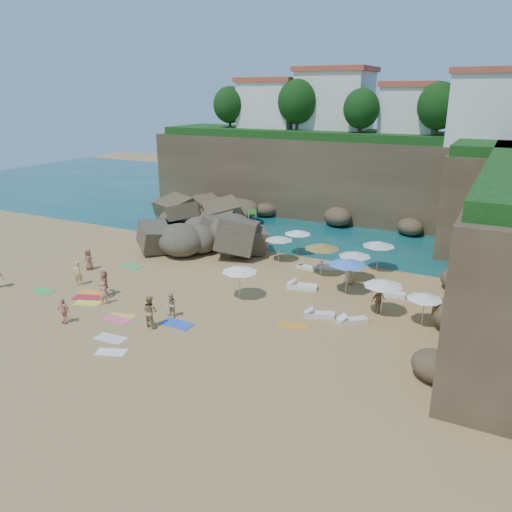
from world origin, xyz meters
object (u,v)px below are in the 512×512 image
at_px(flag_pole, 250,224).
at_px(parasol_0, 298,232).
at_px(lounger_0, 328,267).
at_px(person_stand_1, 150,311).
at_px(rock_outcrop, 209,251).
at_px(person_stand_5, 189,246).
at_px(parasol_2, 355,254).
at_px(person_stand_6, 104,293).
at_px(person_stand_0, 78,274).
at_px(parasol_1, 379,244).
at_px(person_stand_3, 378,301).
at_px(person_stand_2, 237,241).
at_px(person_stand_4, 349,271).

relative_size(flag_pole, parasol_0, 1.69).
xyz_separation_m(lounger_0, person_stand_1, (-5.62, -13.67, 0.80)).
bearing_deg(rock_outcrop, person_stand_1, -70.92).
distance_m(person_stand_1, person_stand_5, 12.86).
xyz_separation_m(parasol_0, person_stand_1, (-2.23, -15.92, -0.94)).
distance_m(parasol_2, person_stand_5, 13.49).
height_order(rock_outcrop, person_stand_6, rock_outcrop).
relative_size(parasol_2, person_stand_1, 1.20).
distance_m(person_stand_0, person_stand_5, 9.31).
distance_m(parasol_1, lounger_0, 4.09).
relative_size(person_stand_0, person_stand_6, 1.12).
height_order(person_stand_3, person_stand_5, person_stand_3).
relative_size(person_stand_0, person_stand_2, 1.15).
bearing_deg(person_stand_0, person_stand_2, 21.05).
bearing_deg(rock_outcrop, lounger_0, 2.01).
bearing_deg(flag_pole, rock_outcrop, -151.06).
xyz_separation_m(parasol_2, person_stand_5, (-13.43, -0.56, -1.15)).
bearing_deg(parasol_2, flag_pole, 163.99).
height_order(lounger_0, person_stand_4, person_stand_4).
xyz_separation_m(rock_outcrop, parasol_2, (12.62, -1.10, 1.95)).
relative_size(person_stand_2, person_stand_4, 0.79).
bearing_deg(person_stand_2, parasol_2, -155.96).
bearing_deg(lounger_0, person_stand_1, -125.54).
relative_size(rock_outcrop, flag_pole, 2.16).
bearing_deg(person_stand_3, rock_outcrop, 109.35).
xyz_separation_m(parasol_0, person_stand_4, (5.66, -4.45, -0.95)).
xyz_separation_m(person_stand_0, person_stand_5, (2.95, 8.83, -0.04)).
xyz_separation_m(flag_pole, parasol_2, (9.61, -2.76, -0.37)).
distance_m(parasol_2, person_stand_6, 16.77).
xyz_separation_m(rock_outcrop, person_stand_4, (12.50, -1.84, 0.92)).
bearing_deg(rock_outcrop, parasol_0, 20.87).
relative_size(parasol_1, lounger_0, 1.38).
xyz_separation_m(parasol_2, person_stand_6, (-12.59, -11.02, -1.21)).
height_order(person_stand_1, person_stand_5, person_stand_1).
bearing_deg(person_stand_1, person_stand_6, -6.06).
bearing_deg(rock_outcrop, person_stand_3, -20.22).
bearing_deg(parasol_0, flag_pole, -166.14).
xyz_separation_m(lounger_0, person_stand_3, (5.25, -6.06, 0.67)).
height_order(parasol_0, person_stand_6, parasol_0).
height_order(parasol_0, person_stand_5, parasol_0).
relative_size(person_stand_1, person_stand_2, 1.29).
xyz_separation_m(rock_outcrop, person_stand_0, (-3.76, -10.48, 0.83)).
distance_m(flag_pole, person_stand_2, 1.98).
relative_size(person_stand_1, person_stand_3, 1.17).
bearing_deg(person_stand_0, person_stand_1, -62.66).
xyz_separation_m(parasol_0, parasol_2, (5.78, -3.70, 0.08)).
xyz_separation_m(parasol_2, lounger_0, (-2.40, 1.46, -1.82)).
bearing_deg(person_stand_5, parasol_2, 5.63).
distance_m(flag_pole, parasol_1, 10.56).
bearing_deg(person_stand_1, person_stand_4, -115.83).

